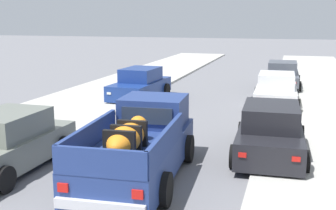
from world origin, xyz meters
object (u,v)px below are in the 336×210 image
object	(u,v)px
car_right_near	(7,143)
car_left_mid	(270,132)
car_left_far	(140,85)
car_right_mid	(276,91)
pickup_truck	(140,145)
car_left_near	(282,76)

from	to	relation	value
car_right_near	car_left_mid	xyz separation A→B (m)	(6.58, 3.09, 0.00)
car_right_near	car_left_far	size ratio (longest dim) A/B	0.98
car_right_mid	pickup_truck	bearing A→B (deg)	-106.67
car_left_near	car_right_near	xyz separation A→B (m)	(-6.58, -15.52, 0.00)
pickup_truck	car_left_far	size ratio (longest dim) A/B	1.23
car_right_near	car_right_mid	xyz separation A→B (m)	(6.45, 10.27, 0.00)
car_right_mid	car_left_far	xyz separation A→B (m)	(-6.48, 0.03, 0.00)
car_right_near	car_left_far	bearing A→B (deg)	90.16
car_left_near	car_right_near	bearing A→B (deg)	-112.97
pickup_truck	car_right_mid	world-z (taller)	pickup_truck
car_left_near	car_left_mid	distance (m)	12.43
car_right_near	car_right_mid	bearing A→B (deg)	57.86
car_left_near	car_right_near	distance (m)	16.86
car_left_near	car_left_mid	world-z (taller)	same
car_left_near	car_right_near	size ratio (longest dim) A/B	1.00
pickup_truck	car_left_mid	xyz separation A→B (m)	(3.05, 2.58, -0.10)
car_right_near	car_left_far	world-z (taller)	same
pickup_truck	car_left_near	bearing A→B (deg)	78.52
car_right_mid	car_right_near	bearing A→B (deg)	-122.14
car_left_near	car_left_far	distance (m)	8.42
car_right_mid	car_left_mid	bearing A→B (deg)	-88.98
car_left_mid	car_right_mid	world-z (taller)	same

